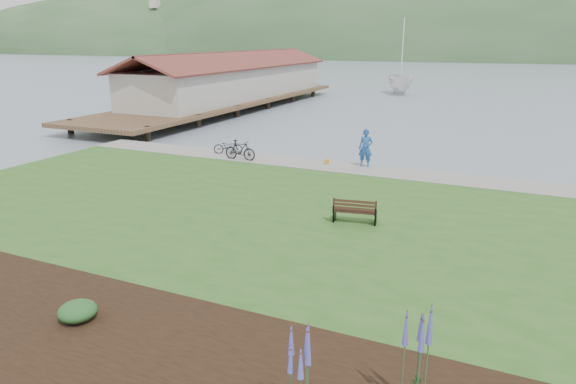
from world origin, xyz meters
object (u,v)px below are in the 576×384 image
at_px(sailboat, 400,94).
at_px(park_bench, 355,211).
at_px(bicycle_a, 228,147).
at_px(person, 366,145).

bearing_deg(sailboat, park_bench, -107.96).
bearing_deg(park_bench, bicycle_a, 131.35).
distance_m(person, sailboat, 40.18).
distance_m(bicycle_a, sailboat, 39.79).
height_order(park_bench, bicycle_a, park_bench).
relative_size(park_bench, sailboat, 0.06).
height_order(bicycle_a, sailboat, sailboat).
distance_m(park_bench, sailboat, 48.47).
xyz_separation_m(park_bench, sailboat, (-9.03, 47.62, -0.87)).
bearing_deg(park_bench, person, 93.70).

